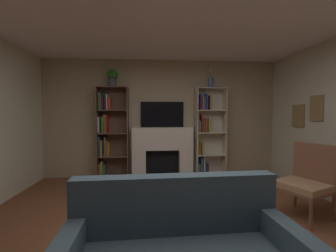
{
  "coord_description": "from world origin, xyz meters",
  "views": [
    {
      "loc": [
        -0.29,
        -2.46,
        1.42
      ],
      "look_at": [
        0.0,
        1.08,
        1.23
      ],
      "focal_mm": 24.43,
      "sensor_mm": 36.0,
      "label": 1
    }
  ],
  "objects_px": {
    "fireplace": "(162,151)",
    "vase_with_flowers": "(211,82)",
    "potted_plant": "(112,77)",
    "armchair": "(307,180)",
    "bookshelf_right": "(207,133)",
    "bookshelf_left": "(109,133)",
    "tv": "(162,114)"
  },
  "relations": [
    {
      "from": "potted_plant",
      "to": "armchair",
      "type": "distance_m",
      "value": 3.99
    },
    {
      "from": "potted_plant",
      "to": "tv",
      "type": "bearing_deg",
      "value": 6.37
    },
    {
      "from": "bookshelf_left",
      "to": "vase_with_flowers",
      "type": "relative_size",
      "value": 4.55
    },
    {
      "from": "bookshelf_right",
      "to": "vase_with_flowers",
      "type": "xyz_separation_m",
      "value": [
        0.08,
        -0.03,
        1.15
      ]
    },
    {
      "from": "fireplace",
      "to": "armchair",
      "type": "relative_size",
      "value": 1.45
    },
    {
      "from": "bookshelf_left",
      "to": "potted_plant",
      "type": "bearing_deg",
      "value": -20.37
    },
    {
      "from": "potted_plant",
      "to": "armchair",
      "type": "xyz_separation_m",
      "value": [
        2.94,
        -2.09,
        -1.7
      ]
    },
    {
      "from": "tv",
      "to": "bookshelf_right",
      "type": "bearing_deg",
      "value": -5.07
    },
    {
      "from": "tv",
      "to": "armchair",
      "type": "relative_size",
      "value": 0.96
    },
    {
      "from": "bookshelf_right",
      "to": "potted_plant",
      "type": "xyz_separation_m",
      "value": [
        -2.07,
        -0.03,
        1.23
      ]
    },
    {
      "from": "potted_plant",
      "to": "armchair",
      "type": "height_order",
      "value": "potted_plant"
    },
    {
      "from": "tv",
      "to": "potted_plant",
      "type": "height_order",
      "value": "potted_plant"
    },
    {
      "from": "tv",
      "to": "armchair",
      "type": "xyz_separation_m",
      "value": [
        1.87,
        -2.21,
        -0.89
      ]
    },
    {
      "from": "tv",
      "to": "bookshelf_left",
      "type": "xyz_separation_m",
      "value": [
        -1.16,
        -0.09,
        -0.4
      ]
    },
    {
      "from": "bookshelf_left",
      "to": "potted_plant",
      "type": "relative_size",
      "value": 5.24
    },
    {
      "from": "fireplace",
      "to": "armchair",
      "type": "distance_m",
      "value": 2.82
    },
    {
      "from": "potted_plant",
      "to": "armchair",
      "type": "relative_size",
      "value": 0.38
    },
    {
      "from": "fireplace",
      "to": "bookshelf_right",
      "type": "xyz_separation_m",
      "value": [
        1.0,
        0.01,
        0.38
      ]
    },
    {
      "from": "bookshelf_left",
      "to": "bookshelf_right",
      "type": "relative_size",
      "value": 1.0
    },
    {
      "from": "bookshelf_right",
      "to": "potted_plant",
      "type": "distance_m",
      "value": 2.41
    },
    {
      "from": "armchair",
      "to": "bookshelf_left",
      "type": "bearing_deg",
      "value": 144.98
    },
    {
      "from": "vase_with_flowers",
      "to": "fireplace",
      "type": "bearing_deg",
      "value": 178.76
    },
    {
      "from": "armchair",
      "to": "vase_with_flowers",
      "type": "bearing_deg",
      "value": 110.76
    },
    {
      "from": "potted_plant",
      "to": "fireplace",
      "type": "bearing_deg",
      "value": 1.2
    },
    {
      "from": "potted_plant",
      "to": "vase_with_flowers",
      "type": "relative_size",
      "value": 0.87
    },
    {
      "from": "bookshelf_left",
      "to": "fireplace",
      "type": "bearing_deg",
      "value": -0.46
    },
    {
      "from": "tv",
      "to": "bookshelf_left",
      "type": "height_order",
      "value": "bookshelf_left"
    },
    {
      "from": "fireplace",
      "to": "vase_with_flowers",
      "type": "bearing_deg",
      "value": -1.24
    },
    {
      "from": "bookshelf_left",
      "to": "vase_with_flowers",
      "type": "height_order",
      "value": "vase_with_flowers"
    },
    {
      "from": "vase_with_flowers",
      "to": "armchair",
      "type": "xyz_separation_m",
      "value": [
        0.79,
        -2.09,
        -1.62
      ]
    },
    {
      "from": "potted_plant",
      "to": "vase_with_flowers",
      "type": "bearing_deg",
      "value": -0.02
    },
    {
      "from": "bookshelf_left",
      "to": "armchair",
      "type": "bearing_deg",
      "value": -35.02
    }
  ]
}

